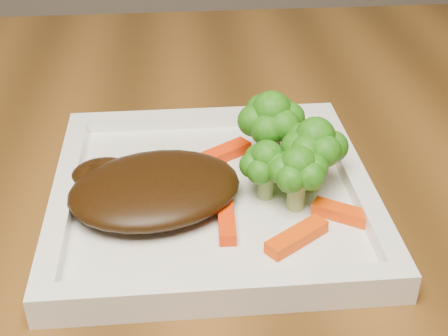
{
  "coord_description": "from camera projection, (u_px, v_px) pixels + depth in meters",
  "views": [
    {
      "loc": [
        -0.53,
        -0.48,
        1.07
      ],
      "look_at": [
        -0.49,
        -0.03,
        0.79
      ],
      "focal_mm": 50.0,
      "sensor_mm": 36.0,
      "label": 1
    }
  ],
  "objects": [
    {
      "name": "plate",
      "position": [
        213.0,
        199.0,
        0.54
      ],
      "size": [
        0.27,
        0.27,
        0.01
      ],
      "primitive_type": "cube",
      "color": "white",
      "rests_on": "dining_table"
    },
    {
      "name": "steak",
      "position": [
        155.0,
        188.0,
        0.52
      ],
      "size": [
        0.17,
        0.15,
        0.03
      ],
      "primitive_type": "ellipsoid",
      "rotation": [
        0.0,
        0.0,
        0.25
      ],
      "color": "black",
      "rests_on": "plate"
    },
    {
      "name": "broccoli_0",
      "position": [
        271.0,
        130.0,
        0.56
      ],
      "size": [
        0.07,
        0.07,
        0.07
      ],
      "primitive_type": null,
      "rotation": [
        0.0,
        0.0,
        -0.05
      ],
      "color": "#2A6911",
      "rests_on": "plate"
    },
    {
      "name": "broccoli_1",
      "position": [
        314.0,
        156.0,
        0.53
      ],
      "size": [
        0.08,
        0.08,
        0.06
      ],
      "primitive_type": null,
      "rotation": [
        0.0,
        0.0,
        -0.43
      ],
      "color": "#0F5D12",
      "rests_on": "plate"
    },
    {
      "name": "broccoli_2",
      "position": [
        297.0,
        178.0,
        0.51
      ],
      "size": [
        0.06,
        0.06,
        0.06
      ],
      "primitive_type": null,
      "rotation": [
        0.0,
        0.0,
        0.11
      ],
      "color": "#2C7613",
      "rests_on": "plate"
    },
    {
      "name": "broccoli_3",
      "position": [
        266.0,
        166.0,
        0.52
      ],
      "size": [
        0.05,
        0.05,
        0.06
      ],
      "primitive_type": null,
      "rotation": [
        0.0,
        0.0,
        -0.09
      ],
      "color": "#326911",
      "rests_on": "plate"
    },
    {
      "name": "carrot_0",
      "position": [
        297.0,
        237.0,
        0.48
      ],
      "size": [
        0.05,
        0.04,
        0.01
      ],
      "primitive_type": "cube",
      "rotation": [
        0.0,
        0.0,
        0.62
      ],
      "color": "#E94103",
      "rests_on": "plate"
    },
    {
      "name": "carrot_1",
      "position": [
        345.0,
        214.0,
        0.51
      ],
      "size": [
        0.05,
        0.04,
        0.01
      ],
      "primitive_type": "cube",
      "rotation": [
        0.0,
        0.0,
        -0.56
      ],
      "color": "#E83E03",
      "rests_on": "plate"
    },
    {
      "name": "carrot_2",
      "position": [
        227.0,
        222.0,
        0.5
      ],
      "size": [
        0.02,
        0.05,
        0.01
      ],
      "primitive_type": "cube",
      "rotation": [
        0.0,
        0.0,
        1.53
      ],
      "color": "#ED3003",
      "rests_on": "plate"
    },
    {
      "name": "carrot_3",
      "position": [
        317.0,
        153.0,
        0.59
      ],
      "size": [
        0.05,
        0.02,
        0.01
      ],
      "primitive_type": "cube",
      "rotation": [
        0.0,
        0.0,
        -0.11
      ],
      "color": "#FF2E04",
      "rests_on": "plate"
    },
    {
      "name": "carrot_4",
      "position": [
        222.0,
        154.0,
        0.58
      ],
      "size": [
        0.06,
        0.05,
        0.01
      ],
      "primitive_type": "cube",
      "rotation": [
        0.0,
        0.0,
        0.59
      ],
      "color": "#FF3004",
      "rests_on": "plate"
    }
  ]
}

